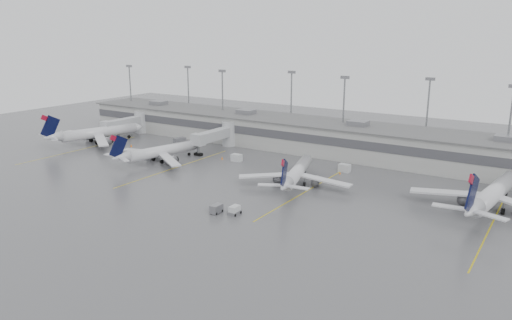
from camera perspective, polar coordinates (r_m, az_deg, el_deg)
The scene contains 20 objects.
ground at distance 94.20m, azimuth -10.70°, elevation -5.61°, with size 260.00×260.00×0.00m, color #505053.
terminal at distance 139.20m, azimuth 5.72°, elevation 2.93°, with size 152.00×17.00×9.45m.
light_masts at distance 142.96m, azimuth 6.86°, elevation 6.40°, with size 142.40×8.00×20.60m.
jet_bridge_left at distance 162.68m, azimuth -14.09°, elevation 4.14°, with size 4.00×17.20×7.00m.
jet_bridge_right at distance 139.64m, azimuth -4.12°, elevation 2.88°, with size 4.00×17.20×7.00m.
stand_markings at distance 111.84m, azimuth -2.29°, elevation -2.11°, with size 105.25×40.00×0.01m.
jet_far_left at distance 153.57m, azimuth -17.92°, elevation 2.99°, with size 26.46×30.11×10.02m.
jet_mid_left at distance 127.46m, azimuth -11.05°, elevation 0.98°, with size 23.59×26.75×8.78m.
jet_mid_right at distance 106.54m, azimuth 4.63°, elevation -1.46°, with size 23.53×26.74×8.87m.
jet_far_right at distance 100.67m, azimuth 25.40°, elevation -3.54°, with size 28.51×32.13×10.41m.
baggage_tug at distance 90.23m, azimuth -2.46°, elevation -5.85°, with size 1.61×2.48×1.59m.
baggage_cart at distance 91.03m, azimuth -4.55°, elevation -5.56°, with size 1.44×2.47×1.59m.
gse_uld_a at distance 159.61m, azimuth -15.78°, elevation 2.74°, with size 2.44×1.63×1.73m, color silver.
gse_uld_b at distance 126.24m, azimuth -2.23°, elevation 0.26°, with size 2.56×1.71×1.81m, color silver.
gse_uld_c at distance 118.58m, azimuth 10.08°, elevation -0.90°, with size 2.59×1.73×1.83m, color silver.
gse_loader at distance 146.12m, azimuth -8.73°, elevation 2.13°, with size 2.08×3.33×2.08m, color slate.
cone_a at distance 146.45m, azimuth -14.08°, elevation 1.63°, with size 0.50×0.50×0.79m, color #F46605.
cone_b at distance 128.35m, azimuth -3.89°, elevation 0.23°, with size 0.47×0.47×0.74m, color #F46605.
cone_c at distance 116.55m, azimuth 9.58°, elevation -1.46°, with size 0.39×0.39×0.61m, color #F46605.
cone_d at distance 108.25m, azimuth 26.60°, elevation -4.07°, with size 0.45×0.45×0.72m, color #F46605.
Camera 1 is at (61.49, -63.75, 32.08)m, focal length 35.00 mm.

